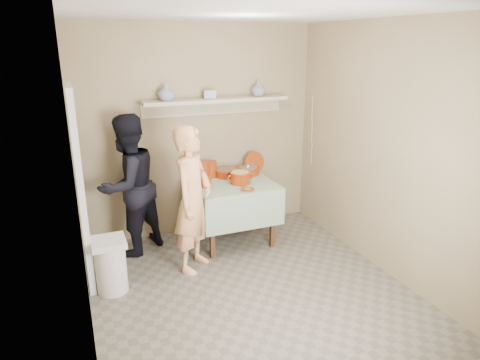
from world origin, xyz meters
name	(u,v)px	position (x,y,z in m)	size (l,w,h in m)	color
ground	(255,296)	(0.00, 0.00, 0.00)	(3.50, 3.50, 0.00)	#665E50
tile_panel	(80,188)	(-1.46, 0.95, 1.00)	(0.06, 0.70, 2.00)	silver
plate_stack_a	(203,170)	(-0.03, 1.52, 0.87)	(0.16, 0.16, 0.21)	#782203
plate_stack_b	(210,169)	(0.07, 1.55, 0.86)	(0.17, 0.17, 0.20)	#782203
bowl_stack	(206,182)	(-0.09, 1.19, 0.82)	(0.13, 0.13, 0.13)	#782203
empty_bowl	(203,182)	(-0.09, 1.32, 0.78)	(0.15, 0.15, 0.05)	#782203
propped_lid	(255,162)	(0.69, 1.58, 0.88)	(0.28, 0.28, 0.02)	#782203
vase_right	(258,89)	(0.76, 1.64, 1.81)	(0.18, 0.18, 0.19)	navy
vase_left	(166,92)	(-0.41, 1.63, 1.82)	(0.19, 0.19, 0.20)	navy
ceramic_box	(210,94)	(0.12, 1.64, 1.77)	(0.14, 0.10, 0.10)	navy
person_cook	(193,200)	(-0.38, 0.77, 0.79)	(0.58, 0.38, 1.58)	#E89E64
person_helper	(128,186)	(-0.95, 1.42, 0.81)	(0.79, 0.62, 1.63)	black
room_shell	(257,134)	(0.00, 0.00, 1.61)	(3.04, 3.54, 2.62)	#94805B
serving_table	(231,191)	(0.25, 1.28, 0.64)	(0.97, 0.97, 0.76)	#4C2D16
cazuela_meat_a	(226,172)	(0.27, 1.50, 0.82)	(0.30, 0.30, 0.10)	#6F1A04
cazuela_meat_b	(249,170)	(0.56, 1.47, 0.82)	(0.28, 0.28, 0.10)	#6F1A04
ladle	(248,166)	(0.55, 1.46, 0.87)	(0.08, 0.26, 0.19)	silver
cazuela_rice	(240,177)	(0.32, 1.17, 0.85)	(0.33, 0.25, 0.14)	#6F1A04
front_plate	(247,189)	(0.31, 0.92, 0.77)	(0.16, 0.16, 0.03)	#782203
wall_shelf	(216,102)	(0.20, 1.65, 1.67)	(1.80, 0.25, 0.21)	tan
trash_bin	(111,265)	(-1.27, 0.62, 0.28)	(0.32, 0.32, 0.56)	silver
electrical_cord	(312,131)	(1.47, 1.48, 1.25)	(0.01, 0.05, 0.90)	silver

